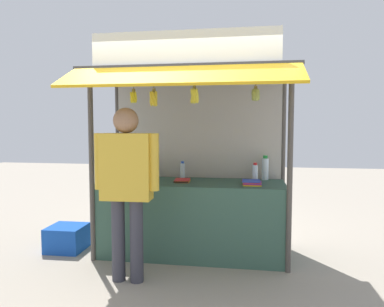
# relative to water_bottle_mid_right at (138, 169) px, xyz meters

# --- Properties ---
(ground_plane) EXTENTS (20.00, 20.00, 0.00)m
(ground_plane) POSITION_rel_water_bottle_mid_right_xyz_m (0.75, -0.20, -1.02)
(ground_plane) COLOR #9E9384
(stall_counter) EXTENTS (2.24, 0.78, 0.90)m
(stall_counter) POSITION_rel_water_bottle_mid_right_xyz_m (0.75, -0.20, -0.57)
(stall_counter) COLOR #385B4C
(stall_counter) RESTS_ON ground
(stall_structure) EXTENTS (2.44, 1.60, 2.59)m
(stall_structure) POSITION_rel_water_bottle_mid_right_xyz_m (0.75, -0.12, 0.56)
(stall_structure) COLOR #4C4742
(stall_structure) RESTS_ON ground
(water_bottle_mid_right) EXTENTS (0.07, 0.07, 0.26)m
(water_bottle_mid_right) POSITION_rel_water_bottle_mid_right_xyz_m (0.00, 0.00, 0.00)
(water_bottle_mid_right) COLOR silver
(water_bottle_mid_right) RESTS_ON stall_counter
(water_bottle_back_left) EXTENTS (0.07, 0.07, 0.24)m
(water_bottle_back_left) POSITION_rel_water_bottle_mid_right_xyz_m (1.51, -0.09, -0.01)
(water_bottle_back_left) COLOR silver
(water_bottle_back_left) RESTS_ON stall_counter
(water_bottle_far_left) EXTENTS (0.09, 0.09, 0.31)m
(water_bottle_far_left) POSITION_rel_water_bottle_mid_right_xyz_m (1.64, 0.13, 0.03)
(water_bottle_far_left) COLOR silver
(water_bottle_far_left) RESTS_ON stall_counter
(water_bottle_front_left) EXTENTS (0.06, 0.06, 0.23)m
(water_bottle_front_left) POSITION_rel_water_bottle_mid_right_xyz_m (-0.13, -0.10, -0.01)
(water_bottle_front_left) COLOR silver
(water_bottle_front_left) RESTS_ON stall_counter
(water_bottle_right) EXTENTS (0.06, 0.06, 0.22)m
(water_bottle_right) POSITION_rel_water_bottle_mid_right_xyz_m (0.57, 0.12, -0.02)
(water_bottle_right) COLOR silver
(water_bottle_right) RESTS_ON stall_counter
(water_bottle_front_right) EXTENTS (0.08, 0.08, 0.29)m
(water_bottle_front_right) POSITION_rel_water_bottle_mid_right_xyz_m (0.16, 0.05, 0.01)
(water_bottle_front_right) COLOR silver
(water_bottle_front_right) RESTS_ON stall_counter
(magazine_stack_far_right) EXTENTS (0.20, 0.27, 0.03)m
(magazine_stack_far_right) POSITION_rel_water_bottle_mid_right_xyz_m (0.63, -0.21, -0.10)
(magazine_stack_far_right) COLOR orange
(magazine_stack_far_right) RESTS_ON stall_counter
(magazine_stack_back_right) EXTENTS (0.24, 0.27, 0.05)m
(magazine_stack_back_right) POSITION_rel_water_bottle_mid_right_xyz_m (1.47, -0.30, -0.10)
(magazine_stack_back_right) COLOR yellow
(magazine_stack_back_right) RESTS_ON stall_counter
(banana_bunch_inner_left) EXTENTS (0.09, 0.09, 0.27)m
(banana_bunch_inner_left) POSITION_rel_water_bottle_mid_right_xyz_m (0.18, -0.70, 0.88)
(banana_bunch_inner_left) COLOR #332D23
(banana_bunch_inner_right) EXTENTS (0.11, 0.11, 0.26)m
(banana_bunch_inner_right) POSITION_rel_water_bottle_mid_right_xyz_m (1.50, -0.70, 0.89)
(banana_bunch_inner_right) COLOR #332D23
(banana_bunch_leftmost) EXTENTS (0.10, 0.10, 0.28)m
(banana_bunch_leftmost) POSITION_rel_water_bottle_mid_right_xyz_m (0.86, -0.70, 0.89)
(banana_bunch_leftmost) COLOR #332D23
(banana_bunch_rightmost) EXTENTS (0.11, 0.11, 0.31)m
(banana_bunch_rightmost) POSITION_rel_water_bottle_mid_right_xyz_m (0.41, -0.70, 0.86)
(banana_bunch_rightmost) COLOR #332D23
(vendor_person) EXTENTS (0.67, 0.25, 1.77)m
(vendor_person) POSITION_rel_water_bottle_mid_right_xyz_m (0.22, -1.09, 0.04)
(vendor_person) COLOR #383842
(vendor_person) RESTS_ON ground
(plastic_crate) EXTENTS (0.46, 0.46, 0.31)m
(plastic_crate) POSITION_rel_water_bottle_mid_right_xyz_m (-0.86, -0.31, -0.87)
(plastic_crate) COLOR #194CB2
(plastic_crate) RESTS_ON ground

